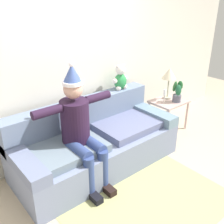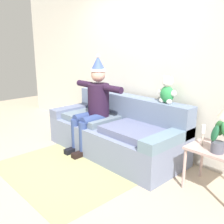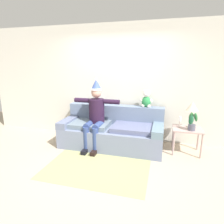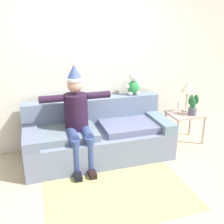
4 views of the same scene
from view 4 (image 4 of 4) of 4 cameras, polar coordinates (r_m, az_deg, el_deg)
The scene contains 10 objects.
ground_plane at distance 3.49m, azimuth 1.27°, elevation -16.80°, with size 10.00×10.00×0.00m, color tan.
back_wall at distance 4.37m, azimuth -5.19°, elevation 10.00°, with size 7.00×0.10×2.70m, color beige.
couch at distance 4.16m, azimuth -3.14°, elevation -5.19°, with size 2.22×0.94×0.87m.
person_seated at distance 3.77m, azimuth -7.52°, elevation -0.81°, with size 1.02×0.77×1.51m.
teddy_bear at distance 4.39m, azimuth 4.70°, elevation 5.89°, with size 0.29×0.17×0.38m.
side_table at distance 4.74m, azimuth 15.56°, elevation -1.15°, with size 0.58×0.47×0.53m.
table_lamp at distance 4.71m, azimuth 16.11°, elevation 4.98°, with size 0.24×0.24×0.53m.
potted_plant at distance 4.62m, azimuth 17.13°, elevation 1.41°, with size 0.21×0.21×0.37m.
candle_tall at distance 4.57m, azimuth 14.25°, elevation 1.31°, with size 0.04×0.04×0.24m.
area_rug at distance 3.43m, azimuth 1.65°, elevation -17.40°, with size 1.83×1.16×0.01m, color tan.
Camera 4 is at (-0.91, -2.66, 2.06)m, focal length 42.16 mm.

